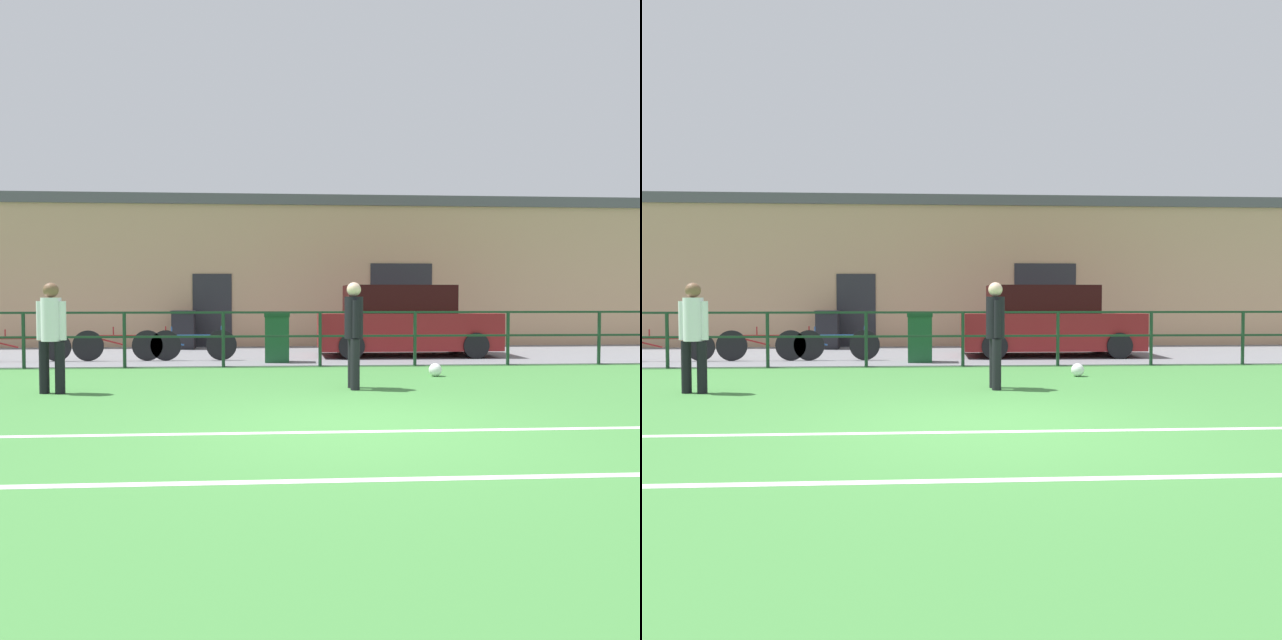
{
  "view_description": "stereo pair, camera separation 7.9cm",
  "coord_description": "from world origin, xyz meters",
  "views": [
    {
      "loc": [
        -0.85,
        -6.87,
        1.46
      ],
      "look_at": [
        -0.14,
        3.85,
        1.05
      ],
      "focal_mm": 34.89,
      "sensor_mm": 36.0,
      "label": 1
    },
    {
      "loc": [
        -0.78,
        -6.87,
        1.46
      ],
      "look_at": [
        -0.14,
        3.85,
        1.05
      ],
      "focal_mm": 34.89,
      "sensor_mm": 36.0,
      "label": 2
    }
  ],
  "objects": [
    {
      "name": "trash_bin_1",
      "position": [
        -3.45,
        10.31,
        0.55
      ],
      "size": [
        0.63,
        0.54,
        1.05
      ],
      "color": "black",
      "rests_on": "pavement_strip"
    },
    {
      "name": "soccer_ball_match",
      "position": [
        1.99,
        4.26,
        0.12
      ],
      "size": [
        0.24,
        0.24,
        0.24
      ],
      "primitive_type": "sphere",
      "color": "white",
      "rests_on": "ground"
    },
    {
      "name": "field_line_hash",
      "position": [
        0.0,
        -2.03,
        0.0
      ],
      "size": [
        36.0,
        0.11,
        0.0
      ],
      "primitive_type": "cube",
      "color": "white",
      "rests_on": "ground"
    },
    {
      "name": "perimeter_fence",
      "position": [
        0.0,
        6.0,
        0.75
      ],
      "size": [
        36.07,
        0.07,
        1.15
      ],
      "color": "#193823",
      "rests_on": "ground"
    },
    {
      "name": "trash_bin_0",
      "position": [
        -0.9,
        6.75,
        0.56
      ],
      "size": [
        0.55,
        0.47,
        1.07
      ],
      "color": "#194C28",
      "rests_on": "pavement_strip"
    },
    {
      "name": "ground",
      "position": [
        0.0,
        0.0,
        -0.02
      ],
      "size": [
        60.0,
        44.0,
        0.04
      ],
      "primitive_type": "cube",
      "color": "#42843D"
    },
    {
      "name": "pavement_strip",
      "position": [
        0.0,
        8.5,
        0.01
      ],
      "size": [
        48.0,
        5.0,
        0.02
      ],
      "primitive_type": "cube",
      "color": "slate",
      "rests_on": "ground"
    },
    {
      "name": "clubhouse_facade",
      "position": [
        -0.0,
        12.2,
        2.2
      ],
      "size": [
        28.0,
        2.56,
        4.38
      ],
      "color": "tan",
      "rests_on": "ground"
    },
    {
      "name": "field_line_touchline",
      "position": [
        0.0,
        -0.28,
        0.0
      ],
      "size": [
        36.0,
        0.11,
        0.0
      ],
      "primitive_type": "cube",
      "color": "white",
      "rests_on": "ground"
    },
    {
      "name": "bicycle_parked_4",
      "position": [
        -2.97,
        7.2,
        0.38
      ],
      "size": [
        2.33,
        0.04,
        0.77
      ],
      "color": "black",
      "rests_on": "pavement_strip"
    },
    {
      "name": "parked_car_red",
      "position": [
        2.19,
        8.05,
        0.82
      ],
      "size": [
        4.26,
        1.86,
        1.71
      ],
      "color": "maroon",
      "rests_on": "pavement_strip"
    },
    {
      "name": "bicycle_parked_1",
      "position": [
        -6.59,
        7.2,
        0.35
      ],
      "size": [
        2.26,
        0.04,
        0.72
      ],
      "color": "black",
      "rests_on": "pavement_strip"
    },
    {
      "name": "player_goalkeeper",
      "position": [
        0.32,
        2.83,
        0.95
      ],
      "size": [
        0.29,
        0.46,
        1.68
      ],
      "rotation": [
        0.0,
        0.0,
        4.77
      ],
      "color": "black",
      "rests_on": "ground"
    },
    {
      "name": "player_striker",
      "position": [
        -4.25,
        2.65,
        0.94
      ],
      "size": [
        0.45,
        0.29,
        1.66
      ],
      "rotation": [
        0.0,
        0.0,
        2.99
      ],
      "color": "black",
      "rests_on": "ground"
    },
    {
      "name": "bicycle_parked_0",
      "position": [
        -4.24,
        7.2,
        0.38
      ],
      "size": [
        2.39,
        0.04,
        0.77
      ],
      "color": "black",
      "rests_on": "pavement_strip"
    }
  ]
}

